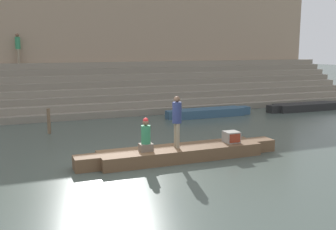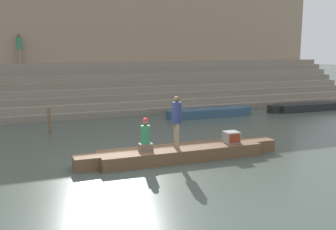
{
  "view_description": "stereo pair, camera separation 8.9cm",
  "coord_description": "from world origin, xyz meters",
  "views": [
    {
      "loc": [
        -3.42,
        -11.82,
        3.76
      ],
      "look_at": [
        1.69,
        1.2,
        1.32
      ],
      "focal_mm": 42.0,
      "sensor_mm": 36.0,
      "label": 1
    },
    {
      "loc": [
        -3.33,
        -11.85,
        3.76
      ],
      "look_at": [
        1.69,
        1.2,
        1.32
      ],
      "focal_mm": 42.0,
      "sensor_mm": 36.0,
      "label": 2
    }
  ],
  "objects": [
    {
      "name": "tv_set",
      "position": [
        3.61,
        -0.05,
        0.62
      ],
      "size": [
        0.5,
        0.49,
        0.39
      ],
      "rotation": [
        0.0,
        0.0,
        -0.02
      ],
      "color": "#9E998E",
      "rests_on": "rowboat_main"
    },
    {
      "name": "mooring_post",
      "position": [
        -2.12,
        5.76,
        0.56
      ],
      "size": [
        0.15,
        0.15,
        1.11
      ],
      "primitive_type": "cylinder",
      "color": "brown",
      "rests_on": "ground"
    },
    {
      "name": "ground_plane",
      "position": [
        0.0,
        0.0,
        0.0
      ],
      "size": [
        120.0,
        120.0,
        0.0
      ],
      "primitive_type": "plane",
      "color": "#47544C"
    },
    {
      "name": "moored_boat_distant",
      "position": [
        12.73,
        6.78,
        0.23
      ],
      "size": [
        5.24,
        1.06,
        0.43
      ],
      "rotation": [
        0.0,
        0.0,
        -0.03
      ],
      "color": "black",
      "rests_on": "ground"
    },
    {
      "name": "person_on_steps",
      "position": [
        -3.09,
        12.66,
        3.8
      ],
      "size": [
        0.29,
        0.29,
        1.7
      ],
      "rotation": [
        0.0,
        0.0,
        2.77
      ],
      "color": "gray",
      "rests_on": "ghat_steps"
    },
    {
      "name": "back_wall",
      "position": [
        0.0,
        13.53,
        3.84
      ],
      "size": [
        34.2,
        1.28,
        7.74
      ],
      "color": "tan",
      "rests_on": "ground"
    },
    {
      "name": "ghat_steps",
      "position": [
        0.0,
        11.36,
        0.99
      ],
      "size": [
        36.0,
        4.43,
        2.8
      ],
      "color": "gray",
      "rests_on": "ground"
    },
    {
      "name": "rowboat_main",
      "position": [
        1.69,
        0.0,
        0.23
      ],
      "size": [
        7.15,
        1.32,
        0.42
      ],
      "rotation": [
        0.0,
        0.0,
        -0.01
      ],
      "color": "brown",
      "rests_on": "ground"
    },
    {
      "name": "person_standing",
      "position": [
        1.52,
        -0.03,
        1.44
      ],
      "size": [
        0.31,
        0.31,
        1.74
      ],
      "rotation": [
        0.0,
        0.0,
        0.17
      ],
      "color": "gray",
      "rests_on": "rowboat_main"
    },
    {
      "name": "person_rowing",
      "position": [
        0.43,
        -0.06,
        0.87
      ],
      "size": [
        0.43,
        0.34,
        1.09
      ],
      "rotation": [
        0.0,
        0.0,
        -0.25
      ],
      "color": "#756656",
      "rests_on": "rowboat_main"
    },
    {
      "name": "moored_boat_shore",
      "position": [
        6.4,
        7.07,
        0.23
      ],
      "size": [
        4.94,
        1.06,
        0.43
      ],
      "rotation": [
        0.0,
        0.0,
        0.07
      ],
      "color": "#33516B",
      "rests_on": "ground"
    }
  ]
}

